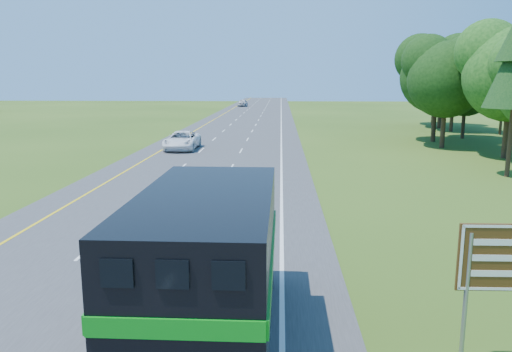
{
  "coord_description": "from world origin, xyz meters",
  "views": [
    {
      "loc": [
        5.41,
        -6.94,
        6.34
      ],
      "look_at": [
        4.21,
        17.43,
        1.65
      ],
      "focal_mm": 35.0,
      "sensor_mm": 36.0,
      "label": 1
    }
  ],
  "objects_px": {
    "white_suv": "(182,140)",
    "far_car": "(243,103)",
    "exit_sign": "(508,264)",
    "horse_truck": "(212,264)"
  },
  "relations": [
    {
      "from": "white_suv",
      "to": "far_car",
      "type": "distance_m",
      "value": 77.85
    },
    {
      "from": "exit_sign",
      "to": "far_car",
      "type": "bearing_deg",
      "value": 96.25
    },
    {
      "from": "horse_truck",
      "to": "white_suv",
      "type": "bearing_deg",
      "value": 102.56
    },
    {
      "from": "white_suv",
      "to": "far_car",
      "type": "height_order",
      "value": "far_car"
    },
    {
      "from": "horse_truck",
      "to": "far_car",
      "type": "height_order",
      "value": "horse_truck"
    },
    {
      "from": "white_suv",
      "to": "far_car",
      "type": "xyz_separation_m",
      "value": [
        -0.3,
        77.85,
        0.06
      ]
    },
    {
      "from": "far_car",
      "to": "exit_sign",
      "type": "xyz_separation_m",
      "value": [
        14.44,
        -112.79,
        1.44
      ]
    },
    {
      "from": "white_suv",
      "to": "exit_sign",
      "type": "relative_size",
      "value": 1.65
    },
    {
      "from": "horse_truck",
      "to": "white_suv",
      "type": "relative_size",
      "value": 1.49
    },
    {
      "from": "horse_truck",
      "to": "white_suv",
      "type": "height_order",
      "value": "horse_truck"
    }
  ]
}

